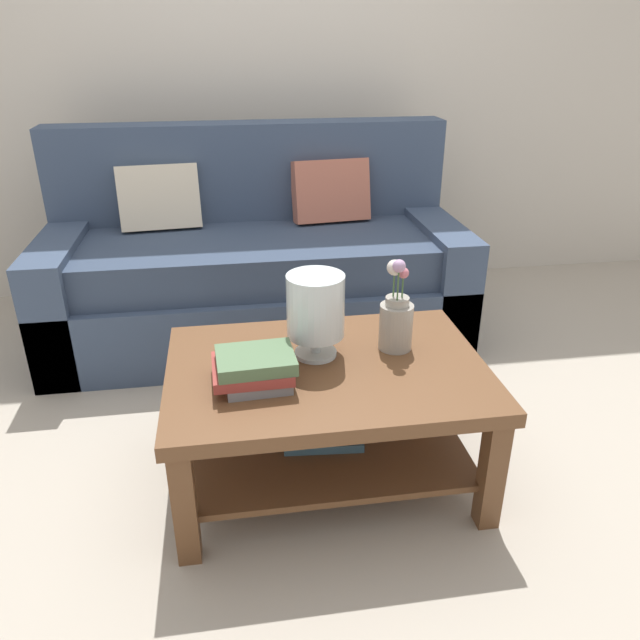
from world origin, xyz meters
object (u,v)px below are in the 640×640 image
(coffee_table, at_px, (327,397))
(flower_pitcher, at_px, (396,319))
(book_stack_main, at_px, (255,368))
(couch, at_px, (256,267))
(glass_hurricane_vase, at_px, (316,308))

(coffee_table, height_order, flower_pitcher, flower_pitcher)
(book_stack_main, distance_m, flower_pitcher, 0.54)
(couch, height_order, flower_pitcher, couch)
(coffee_table, distance_m, flower_pitcher, 0.37)
(coffee_table, height_order, book_stack_main, book_stack_main)
(glass_hurricane_vase, distance_m, flower_pitcher, 0.29)
(flower_pitcher, bearing_deg, couch, 110.15)
(couch, distance_m, coffee_table, 1.26)
(couch, distance_m, flower_pitcher, 1.25)
(couch, height_order, glass_hurricane_vase, couch)
(glass_hurricane_vase, xyz_separation_m, flower_pitcher, (0.29, 0.01, -0.07))
(couch, relative_size, coffee_table, 1.94)
(couch, bearing_deg, book_stack_main, -93.47)
(glass_hurricane_vase, relative_size, flower_pitcher, 0.87)
(book_stack_main, relative_size, glass_hurricane_vase, 0.90)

